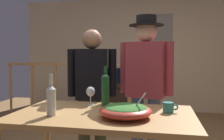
{
  "coord_description": "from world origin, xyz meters",
  "views": [
    {
      "loc": [
        0.41,
        -2.61,
        1.25
      ],
      "look_at": [
        -0.02,
        -0.42,
        1.11
      ],
      "focal_mm": 38.73,
      "sensor_mm": 36.0,
      "label": 1
    }
  ],
  "objects_px": {
    "wine_bottle_green": "(105,89)",
    "stair_railing": "(89,85)",
    "tv_console": "(112,100)",
    "salad_bowl": "(126,110)",
    "framed_picture": "(157,28)",
    "person_standing_left": "(92,88)",
    "serving_table": "(103,122)",
    "flat_screen_tv": "(111,77)",
    "wine_bottle_clear": "(51,99)",
    "person_standing_right": "(146,80)",
    "wine_glass": "(91,92)",
    "mug_teal": "(169,107)"
  },
  "relations": [
    {
      "from": "wine_glass",
      "to": "wine_bottle_clear",
      "type": "distance_m",
      "value": 0.47
    },
    {
      "from": "stair_railing",
      "to": "serving_table",
      "type": "bearing_deg",
      "value": -70.95
    },
    {
      "from": "person_standing_right",
      "to": "flat_screen_tv",
      "type": "bearing_deg",
      "value": -58.76
    },
    {
      "from": "serving_table",
      "to": "salad_bowl",
      "type": "xyz_separation_m",
      "value": [
        0.19,
        -0.1,
        0.13
      ]
    },
    {
      "from": "tv_console",
      "to": "wine_glass",
      "type": "distance_m",
      "value": 3.13
    },
    {
      "from": "wine_bottle_clear",
      "to": "wine_bottle_green",
      "type": "relative_size",
      "value": 0.88
    },
    {
      "from": "salad_bowl",
      "to": "wine_bottle_green",
      "type": "xyz_separation_m",
      "value": [
        -0.23,
        0.37,
        0.1
      ]
    },
    {
      "from": "stair_railing",
      "to": "wine_bottle_clear",
      "type": "bearing_deg",
      "value": -79.56
    },
    {
      "from": "framed_picture",
      "to": "flat_screen_tv",
      "type": "height_order",
      "value": "framed_picture"
    },
    {
      "from": "wine_glass",
      "to": "mug_teal",
      "type": "relative_size",
      "value": 1.39
    },
    {
      "from": "tv_console",
      "to": "mug_teal",
      "type": "height_order",
      "value": "mug_teal"
    },
    {
      "from": "flat_screen_tv",
      "to": "wine_bottle_clear",
      "type": "xyz_separation_m",
      "value": [
        0.23,
        -3.44,
        0.13
      ]
    },
    {
      "from": "tv_console",
      "to": "stair_railing",
      "type": "bearing_deg",
      "value": -106.48
    },
    {
      "from": "person_standing_right",
      "to": "stair_railing",
      "type": "bearing_deg",
      "value": -44.73
    },
    {
      "from": "serving_table",
      "to": "wine_bottle_clear",
      "type": "bearing_deg",
      "value": -156.78
    },
    {
      "from": "tv_console",
      "to": "person_standing_left",
      "type": "xyz_separation_m",
      "value": [
        0.3,
        -2.61,
        0.63
      ]
    },
    {
      "from": "framed_picture",
      "to": "person_standing_left",
      "type": "relative_size",
      "value": 0.43
    },
    {
      "from": "flat_screen_tv",
      "to": "salad_bowl",
      "type": "distance_m",
      "value": 3.48
    },
    {
      "from": "flat_screen_tv",
      "to": "serving_table",
      "type": "bearing_deg",
      "value": -79.71
    },
    {
      "from": "wine_bottle_green",
      "to": "mug_teal",
      "type": "xyz_separation_m",
      "value": [
        0.55,
        -0.15,
        -0.11
      ]
    },
    {
      "from": "tv_console",
      "to": "salad_bowl",
      "type": "relative_size",
      "value": 2.31
    },
    {
      "from": "person_standing_left",
      "to": "person_standing_right",
      "type": "xyz_separation_m",
      "value": [
        0.58,
        -0.0,
        0.1
      ]
    },
    {
      "from": "wine_bottle_clear",
      "to": "person_standing_right",
      "type": "xyz_separation_m",
      "value": [
        0.66,
        0.86,
        0.07
      ]
    },
    {
      "from": "framed_picture",
      "to": "tv_console",
      "type": "bearing_deg",
      "value": -163.28
    },
    {
      "from": "stair_railing",
      "to": "person_standing_left",
      "type": "relative_size",
      "value": 1.63
    },
    {
      "from": "serving_table",
      "to": "person_standing_right",
      "type": "distance_m",
      "value": 0.81
    },
    {
      "from": "tv_console",
      "to": "mug_teal",
      "type": "distance_m",
      "value": 3.44
    },
    {
      "from": "salad_bowl",
      "to": "wine_bottle_clear",
      "type": "xyz_separation_m",
      "value": [
        -0.56,
        -0.06,
        0.07
      ]
    },
    {
      "from": "flat_screen_tv",
      "to": "mug_teal",
      "type": "height_order",
      "value": "flat_screen_tv"
    },
    {
      "from": "tv_console",
      "to": "person_standing_left",
      "type": "distance_m",
      "value": 2.7
    },
    {
      "from": "wine_glass",
      "to": "mug_teal",
      "type": "bearing_deg",
      "value": -13.51
    },
    {
      "from": "serving_table",
      "to": "salad_bowl",
      "type": "bearing_deg",
      "value": -27.76
    },
    {
      "from": "stair_railing",
      "to": "serving_table",
      "type": "distance_m",
      "value": 2.6
    },
    {
      "from": "stair_railing",
      "to": "tv_console",
      "type": "distance_m",
      "value": 0.99
    },
    {
      "from": "tv_console",
      "to": "salad_bowl",
      "type": "distance_m",
      "value": 3.56
    },
    {
      "from": "serving_table",
      "to": "wine_glass",
      "type": "height_order",
      "value": "wine_glass"
    },
    {
      "from": "serving_table",
      "to": "mug_teal",
      "type": "distance_m",
      "value": 0.53
    },
    {
      "from": "wine_bottle_green",
      "to": "mug_teal",
      "type": "distance_m",
      "value": 0.58
    },
    {
      "from": "wine_bottle_green",
      "to": "stair_railing",
      "type": "bearing_deg",
      "value": 110.16
    },
    {
      "from": "person_standing_left",
      "to": "person_standing_right",
      "type": "relative_size",
      "value": 0.92
    },
    {
      "from": "wine_bottle_clear",
      "to": "person_standing_right",
      "type": "distance_m",
      "value": 1.09
    },
    {
      "from": "stair_railing",
      "to": "person_standing_right",
      "type": "bearing_deg",
      "value": -56.97
    },
    {
      "from": "tv_console",
      "to": "framed_picture",
      "type": "bearing_deg",
      "value": 16.72
    },
    {
      "from": "framed_picture",
      "to": "person_standing_left",
      "type": "xyz_separation_m",
      "value": [
        -0.66,
        -2.9,
        -0.95
      ]
    },
    {
      "from": "wine_glass",
      "to": "mug_teal",
      "type": "height_order",
      "value": "wine_glass"
    },
    {
      "from": "wine_glass",
      "to": "person_standing_left",
      "type": "relative_size",
      "value": 0.11
    },
    {
      "from": "tv_console",
      "to": "wine_glass",
      "type": "xyz_separation_m",
      "value": [
        0.41,
        -3.04,
        0.65
      ]
    },
    {
      "from": "mug_teal",
      "to": "stair_railing",
      "type": "bearing_deg",
      "value": 120.01
    },
    {
      "from": "stair_railing",
      "to": "mug_teal",
      "type": "bearing_deg",
      "value": -59.99
    },
    {
      "from": "stair_railing",
      "to": "person_standing_right",
      "type": "xyz_separation_m",
      "value": [
        1.14,
        -1.76,
        0.29
      ]
    }
  ]
}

